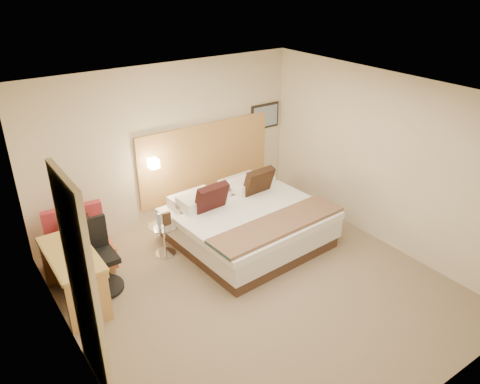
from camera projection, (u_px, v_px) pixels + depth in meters
floor at (257, 288)px, 6.55m from camera, size 4.80×5.00×0.02m
ceiling at (260, 96)px, 5.35m from camera, size 4.80×5.00×0.02m
wall_back at (168, 145)px, 7.80m from camera, size 4.80×0.02×2.70m
wall_front at (430, 309)px, 4.11m from camera, size 4.80×0.02×2.70m
wall_left at (68, 265)px, 4.71m from camera, size 0.02×5.00×2.70m
wall_right at (383, 160)px, 7.19m from camera, size 0.02×5.00×2.70m
headboard_panel at (206, 159)px, 8.30m from camera, size 2.60×0.04×1.30m
art_frame at (265, 116)px, 8.75m from camera, size 0.62×0.03×0.47m
art_canvas at (266, 116)px, 8.73m from camera, size 0.54×0.01×0.39m
lamp_arm at (152, 162)px, 7.64m from camera, size 0.02×0.12×0.02m
lamp_shade at (154, 163)px, 7.60m from camera, size 0.15×0.15×0.15m
curtain at (82, 286)px, 4.61m from camera, size 0.06×0.90×2.42m
bottle_a at (159, 219)px, 7.05m from camera, size 0.06×0.06×0.19m
menu_folder at (167, 219)px, 7.03m from camera, size 0.12×0.05×0.20m
bed at (247, 222)px, 7.48m from camera, size 2.30×2.25×1.07m
lounge_chair at (80, 246)px, 6.84m from camera, size 0.92×0.83×0.90m
side_table at (164, 238)px, 7.17m from camera, size 0.48×0.48×0.52m
desk at (74, 263)px, 6.02m from camera, size 0.58×1.25×0.78m
desk_chair at (98, 262)px, 6.36m from camera, size 0.58×0.58×1.02m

